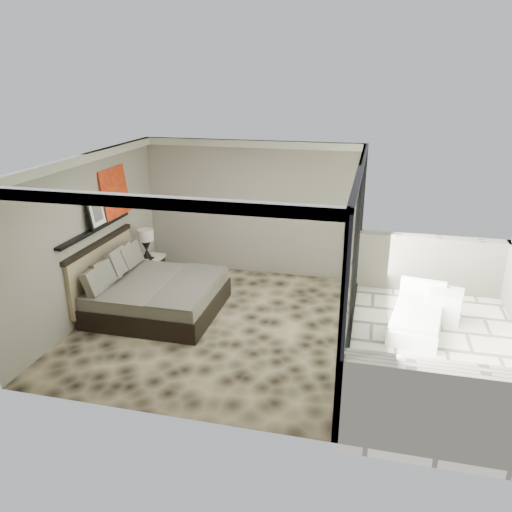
% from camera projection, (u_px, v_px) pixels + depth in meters
% --- Properties ---
extents(floor, '(5.00, 5.00, 0.00)m').
position_uv_depth(floor, '(216.00, 323.00, 8.56)').
color(floor, black).
rests_on(floor, ground).
extents(ceiling, '(4.50, 5.00, 0.02)m').
position_uv_depth(ceiling, '(211.00, 160.00, 7.60)').
color(ceiling, silver).
rests_on(ceiling, back_wall).
extents(back_wall, '(4.50, 0.02, 2.80)m').
position_uv_depth(back_wall, '(251.00, 208.00, 10.36)').
color(back_wall, gray).
rests_on(back_wall, floor).
extents(left_wall, '(0.02, 5.00, 2.80)m').
position_uv_depth(left_wall, '(90.00, 236.00, 8.58)').
color(left_wall, gray).
rests_on(left_wall, floor).
extents(glass_wall, '(0.08, 5.00, 2.80)m').
position_uv_depth(glass_wall, '(354.00, 258.00, 7.59)').
color(glass_wall, white).
rests_on(glass_wall, floor).
extents(terrace_slab, '(3.00, 5.00, 0.12)m').
position_uv_depth(terrace_slab, '(446.00, 353.00, 7.76)').
color(terrace_slab, beige).
rests_on(terrace_slab, ground).
extents(picture_ledge, '(0.12, 2.20, 0.05)m').
position_uv_depth(picture_ledge, '(95.00, 229.00, 8.62)').
color(picture_ledge, black).
rests_on(picture_ledge, left_wall).
extents(bed, '(2.16, 2.09, 1.20)m').
position_uv_depth(bed, '(153.00, 293.00, 8.90)').
color(bed, black).
rests_on(bed, floor).
extents(nightstand, '(0.57, 0.57, 0.54)m').
position_uv_depth(nightstand, '(149.00, 268.00, 10.26)').
color(nightstand, black).
rests_on(nightstand, floor).
extents(table_lamp, '(0.32, 0.32, 0.59)m').
position_uv_depth(table_lamp, '(146.00, 240.00, 10.00)').
color(table_lamp, black).
rests_on(table_lamp, nightstand).
extents(abstract_canvas, '(0.13, 0.90, 0.90)m').
position_uv_depth(abstract_canvas, '(115.00, 192.00, 9.19)').
color(abstract_canvas, '#BA480F').
rests_on(abstract_canvas, picture_ledge).
extents(framed_print, '(0.11, 0.50, 0.60)m').
position_uv_depth(framed_print, '(96.00, 211.00, 8.52)').
color(framed_print, black).
rests_on(framed_print, picture_ledge).
extents(ottoman, '(0.64, 0.64, 0.54)m').
position_uv_depth(ottoman, '(445.00, 305.00, 8.62)').
color(ottoman, white).
rests_on(ottoman, terrace_slab).
extents(lounger, '(1.02, 1.66, 0.61)m').
position_uv_depth(lounger, '(417.00, 317.00, 8.36)').
color(lounger, white).
rests_on(lounger, terrace_slab).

